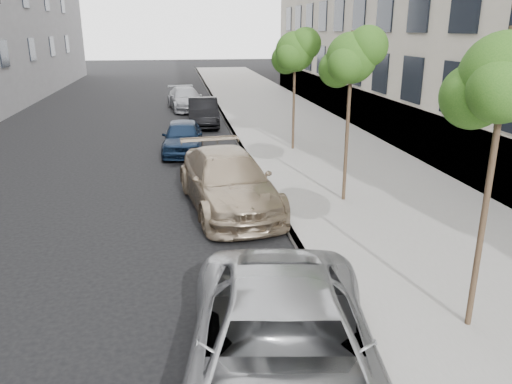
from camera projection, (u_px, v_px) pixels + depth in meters
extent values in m
cube|color=gray|center=(275.00, 113.00, 29.67)|extent=(6.40, 72.00, 0.14)
cube|color=#9E9B93|center=(222.00, 114.00, 29.20)|extent=(0.15, 72.00, 0.14)
cylinder|color=#38281C|center=(488.00, 189.00, 7.63)|extent=(0.10, 0.10, 4.75)
sphere|color=#1C4D13|center=(505.00, 77.00, 7.11)|extent=(1.31, 1.31, 1.31)
sphere|color=#1C4D13|center=(473.00, 97.00, 7.39)|extent=(0.98, 0.98, 0.98)
cylinder|color=#38281C|center=(348.00, 119.00, 13.74)|extent=(0.10, 0.10, 4.67)
sphere|color=#1C4D13|center=(351.00, 58.00, 13.23)|extent=(1.35, 1.35, 1.35)
sphere|color=#1C4D13|center=(368.00, 46.00, 13.00)|extent=(1.08, 1.08, 1.08)
sphere|color=#1C4D13|center=(337.00, 69.00, 13.52)|extent=(1.01, 1.01, 1.01)
cylinder|color=#38281C|center=(294.00, 93.00, 19.86)|extent=(0.10, 0.10, 4.56)
sphere|color=#1C4D13|center=(295.00, 52.00, 19.37)|extent=(1.54, 1.54, 1.54)
sphere|color=#1C4D13|center=(305.00, 44.00, 19.14)|extent=(1.23, 1.23, 1.23)
sphere|color=#1C4D13|center=(286.00, 59.00, 19.65)|extent=(1.15, 1.15, 1.15)
imported|color=#ABADB0|center=(284.00, 358.00, 6.47)|extent=(3.46, 6.02, 1.58)
imported|color=tan|center=(228.00, 181.00, 13.96)|extent=(2.89, 5.68, 1.58)
imported|color=#101E35|center=(183.00, 137.00, 20.22)|extent=(1.80, 4.01, 1.34)
imported|color=black|center=(203.00, 112.00, 25.93)|extent=(1.61, 4.35, 1.42)
imported|color=#96979D|center=(186.00, 99.00, 31.03)|extent=(2.48, 4.90, 1.36)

